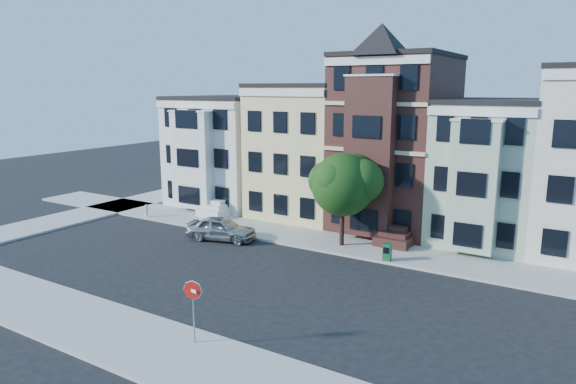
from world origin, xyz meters
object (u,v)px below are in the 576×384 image
Objects in this scene: newspaper_box at (387,252)px; parked_car at (221,229)px; stop_sign at (193,308)px; fire_hydrant at (147,212)px; street_tree at (343,189)px.

parked_car is at bearing -177.59° from newspaper_box.
newspaper_box is 13.61m from stop_sign.
newspaper_box reaches higher than fire_hydrant.
street_tree reaches higher than parked_car.
parked_car is (-7.53, -2.77, -3.00)m from street_tree.
parked_car reaches higher than fire_hydrant.
newspaper_box is at bearing -96.83° from parked_car.
parked_car is at bearing -159.81° from street_tree.
fire_hydrant is 21.36m from stop_sign.
street_tree is at bearing 154.51° from newspaper_box.
street_tree is at bearing 4.71° from fire_hydrant.
street_tree is 16.48m from fire_hydrant.
street_tree is 1.57× the size of parked_car.
parked_car is 11.18m from newspaper_box.
stop_sign is (-2.93, -13.26, 0.95)m from newspaper_box.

